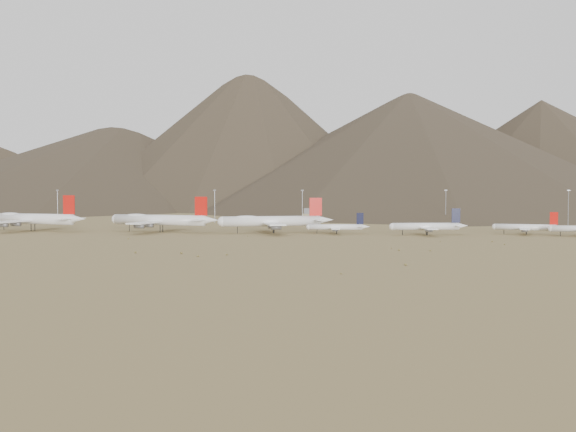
# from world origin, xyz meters

# --- Properties ---
(ground) EXTENTS (3000.00, 3000.00, 0.00)m
(ground) POSITION_xyz_m (0.00, 0.00, 0.00)
(ground) COLOR #A28B53
(ground) RESTS_ON ground
(mountain_ridge) EXTENTS (4400.00, 1000.00, 300.00)m
(mountain_ridge) POSITION_xyz_m (0.00, 900.00, 150.00)
(mountain_ridge) COLOR #4E402F
(mountain_ridge) RESTS_ON ground
(widebody_west) EXTENTS (74.60, 58.74, 22.56)m
(widebody_west) POSITION_xyz_m (-136.73, 28.08, 7.78)
(widebody_west) COLOR white
(widebody_west) RESTS_ON ground
(widebody_centre) EXTENTS (72.55, 56.90, 21.82)m
(widebody_centre) POSITION_xyz_m (-53.26, 27.76, 7.52)
(widebody_centre) COLOR white
(widebody_centre) RESTS_ON ground
(widebody_east) EXTENTS (68.31, 54.36, 21.07)m
(widebody_east) POSITION_xyz_m (16.29, 27.25, 7.26)
(widebody_east) COLOR white
(widebody_east) RESTS_ON ground
(narrowbody_a) EXTENTS (37.61, 27.18, 12.42)m
(narrowbody_a) POSITION_xyz_m (55.28, 25.40, 4.03)
(narrowbody_a) COLOR white
(narrowbody_a) RESTS_ON ground
(narrowbody_b) EXTENTS (45.98, 33.64, 15.32)m
(narrowbody_b) POSITION_xyz_m (107.36, 21.95, 4.97)
(narrowbody_b) COLOR white
(narrowbody_b) RESTS_ON ground
(narrowbody_c) EXTENTS (39.70, 29.07, 13.24)m
(narrowbody_c) POSITION_xyz_m (164.98, 31.75, 4.30)
(narrowbody_c) COLOR white
(narrowbody_c) RESTS_ON ground
(control_tower) EXTENTS (8.00, 8.00, 12.00)m
(control_tower) POSITION_xyz_m (30.00, 120.00, 5.32)
(control_tower) COLOR #978B66
(control_tower) RESTS_ON ground
(mast_far_west) EXTENTS (2.00, 0.60, 25.70)m
(mast_far_west) POSITION_xyz_m (-166.52, 122.53, 14.20)
(mast_far_west) COLOR gray
(mast_far_west) RESTS_ON ground
(mast_west) EXTENTS (2.00, 0.60, 25.70)m
(mast_west) POSITION_xyz_m (-44.35, 135.44, 14.20)
(mast_west) COLOR gray
(mast_west) RESTS_ON ground
(mast_centre) EXTENTS (2.00, 0.60, 25.70)m
(mast_centre) POSITION_xyz_m (26.09, 114.94, 14.20)
(mast_centre) COLOR gray
(mast_centre) RESTS_ON ground
(mast_east) EXTENTS (2.00, 0.60, 25.70)m
(mast_east) POSITION_xyz_m (131.39, 133.66, 14.20)
(mast_east) COLOR gray
(mast_east) RESTS_ON ground
(mast_far_east) EXTENTS (2.00, 0.60, 25.70)m
(mast_far_east) POSITION_xyz_m (216.22, 125.55, 14.20)
(mast_far_east) COLOR gray
(mast_far_east) RESTS_ON ground
(desert_scrub) EXTENTS (430.56, 177.47, 0.80)m
(desert_scrub) POSITION_xyz_m (20.50, -83.62, 0.32)
(desert_scrub) COLOR olive
(desert_scrub) RESTS_ON ground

